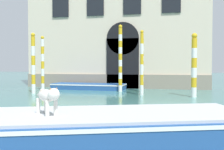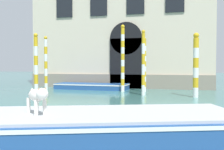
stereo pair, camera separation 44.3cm
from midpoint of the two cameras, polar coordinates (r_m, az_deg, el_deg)
boat_foreground at (r=6.03m, az=-5.14°, el=-10.78°), size 7.84×4.66×0.59m
dog_on_deck at (r=5.84m, az=-13.86°, el=-4.48°), size 0.76×0.67×0.62m
boat_moored_near_palazzo at (r=18.22m, az=-3.78°, el=-2.43°), size 5.14×1.89×0.40m
mooring_pole_0 at (r=16.48m, az=3.11°, el=3.73°), size 0.23×0.23×4.20m
mooring_pole_1 at (r=16.40m, az=7.89°, el=2.24°), size 0.19×0.19×3.36m
mooring_pole_2 at (r=14.20m, az=18.65°, el=2.13°), size 0.29×0.29×3.33m
mooring_pole_3 at (r=17.65m, az=-13.51°, el=2.52°), size 0.22×0.22×3.56m
mooring_pole_4 at (r=14.51m, az=7.70°, el=2.72°), size 0.19×0.19×3.60m
mooring_pole_5 at (r=16.10m, az=-15.47°, el=2.54°), size 0.24×0.24×3.56m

